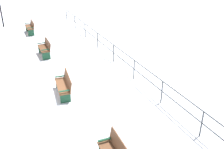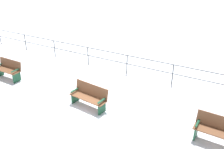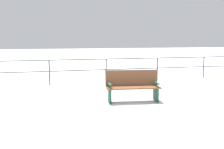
# 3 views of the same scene
# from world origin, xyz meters

# --- Properties ---
(ground_plane) EXTENTS (80.00, 80.00, 0.00)m
(ground_plane) POSITION_xyz_m (0.00, 0.00, 0.00)
(ground_plane) COLOR white
(ground_plane) RESTS_ON ground
(bench_third) EXTENTS (0.71, 1.63, 0.91)m
(bench_third) POSITION_xyz_m (0.05, 0.01, 0.47)
(bench_third) COLOR brown
(bench_third) RESTS_ON ground
(waterfront_railing) EXTENTS (0.05, 23.34, 1.01)m
(waterfront_railing) POSITION_xyz_m (-3.35, 0.00, 0.70)
(waterfront_railing) COLOR #383D42
(waterfront_railing) RESTS_ON ground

